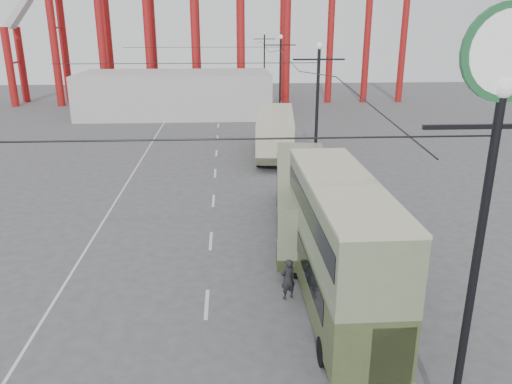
{
  "coord_description": "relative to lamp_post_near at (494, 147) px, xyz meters",
  "views": [
    {
      "loc": [
        -0.09,
        -13.06,
        10.34
      ],
      "look_at": [
        1.2,
        8.66,
        3.0
      ],
      "focal_mm": 35.0,
      "sensor_mm": 36.0,
      "label": 1
    }
  ],
  "objects": [
    {
      "name": "fairground_shed",
      "position": [
        -11.6,
        50.0,
        -5.36
      ],
      "size": [
        22.0,
        10.0,
        5.0
      ],
      "primitive_type": "cube",
      "color": "#ACADA7",
      "rests_on": "ground"
    },
    {
      "name": "lamp_post_far",
      "position": [
        0.0,
        43.0,
        -3.18
      ],
      "size": [
        3.2,
        0.44,
        9.32
      ],
      "color": "black",
      "rests_on": "ground"
    },
    {
      "name": "single_decker_green",
      "position": [
        -1.8,
        14.11,
        -5.97
      ],
      "size": [
        3.9,
        12.1,
        3.36
      ],
      "rotation": [
        0.0,
        0.0,
        -0.1
      ],
      "color": "#697A59",
      "rests_on": "ground"
    },
    {
      "name": "lamp_post_mid",
      "position": [
        0.0,
        21.0,
        -3.18
      ],
      "size": [
        3.2,
        0.44,
        9.32
      ],
      "color": "black",
      "rests_on": "ground"
    },
    {
      "name": "lamp_post_distant",
      "position": [
        0.0,
        65.0,
        -3.18
      ],
      "size": [
        3.2,
        0.44,
        9.32
      ],
      "color": "black",
      "rests_on": "ground"
    },
    {
      "name": "single_decker_cream",
      "position": [
        -1.69,
        30.12,
        -5.91
      ],
      "size": [
        3.97,
        11.39,
        3.47
      ],
      "rotation": [
        0.0,
        0.0,
        -0.1
      ],
      "color": "beige",
      "rests_on": "ground"
    },
    {
      "name": "pedestrian",
      "position": [
        -3.4,
        7.28,
        -7.01
      ],
      "size": [
        0.73,
        0.62,
        1.69
      ],
      "primitive_type": "imported",
      "rotation": [
        0.0,
        0.0,
        3.55
      ],
      "color": "black",
      "rests_on": "ground"
    },
    {
      "name": "ground",
      "position": [
        -5.6,
        3.0,
        -7.86
      ],
      "size": [
        160.0,
        160.0,
        0.0
      ],
      "primitive_type": "plane",
      "color": "#4B4B4E",
      "rests_on": "ground"
    },
    {
      "name": "road_markings",
      "position": [
        -6.46,
        22.7,
        -7.86
      ],
      "size": [
        12.52,
        120.0,
        0.01
      ],
      "color": "silver",
      "rests_on": "ground"
    },
    {
      "name": "lamp_post_near",
      "position": [
        0.0,
        0.0,
        0.0
      ],
      "size": [
        3.2,
        0.44,
        10.8
      ],
      "color": "black",
      "rests_on": "ground"
    },
    {
      "name": "double_decker_bus",
      "position": [
        -1.7,
        6.23,
        -4.96
      ],
      "size": [
        2.51,
        9.66,
        5.18
      ],
      "rotation": [
        0.0,
        0.0,
        0.01
      ],
      "color": "#3C4927",
      "rests_on": "ground"
    }
  ]
}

